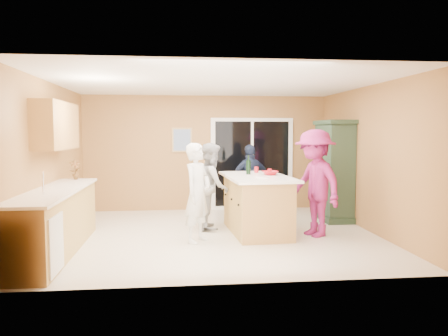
{
  "coord_description": "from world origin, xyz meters",
  "views": [
    {
      "loc": [
        -0.66,
        -7.43,
        1.77
      ],
      "look_at": [
        0.15,
        0.1,
        1.15
      ],
      "focal_mm": 35.0,
      "sensor_mm": 36.0,
      "label": 1
    }
  ],
  "objects": [
    {
      "name": "green_hutch",
      "position": [
        2.49,
        1.05,
        0.98
      ],
      "size": [
        0.58,
        1.09,
        2.01
      ],
      "color": "#233A26",
      "rests_on": "floor"
    },
    {
      "name": "serving_bowl",
      "position": [
        0.99,
        0.19,
        1.05
      ],
      "size": [
        0.31,
        0.31,
        0.07
      ],
      "primitive_type": "imported",
      "rotation": [
        0.0,
        0.0,
        0.06
      ],
      "color": "#AC131D",
      "rests_on": "kitchen_island"
    },
    {
      "name": "woman_magenta",
      "position": [
        1.67,
        -0.26,
        0.91
      ],
      "size": [
        1.06,
        1.34,
        1.82
      ],
      "primitive_type": "imported",
      "rotation": [
        0.0,
        0.0,
        -1.2
      ],
      "color": "#8A1E5F",
      "rests_on": "floor"
    },
    {
      "name": "sliding_door",
      "position": [
        1.05,
        2.46,
        1.05
      ],
      "size": [
        1.9,
        0.07,
        2.1
      ],
      "color": "white",
      "rests_on": "floor"
    },
    {
      "name": "wall_back",
      "position": [
        0.0,
        2.5,
        1.3
      ],
      "size": [
        5.5,
        0.1,
        2.6
      ],
      "primitive_type": "cube",
      "color": "tan",
      "rests_on": "ground"
    },
    {
      "name": "wall_left",
      "position": [
        -2.75,
        0.0,
        1.3
      ],
      "size": [
        0.1,
        5.0,
        2.6
      ],
      "primitive_type": "cube",
      "color": "tan",
      "rests_on": "ground"
    },
    {
      "name": "upper_cabinets",
      "position": [
        -2.58,
        -0.2,
        1.88
      ],
      "size": [
        0.35,
        1.6,
        0.75
      ],
      "primitive_type": "cube",
      "color": "#B58F46",
      "rests_on": "wall_left"
    },
    {
      "name": "woman_white",
      "position": [
        -0.34,
        -0.48,
        0.8
      ],
      "size": [
        0.64,
        0.7,
        1.6
      ],
      "primitive_type": "imported",
      "rotation": [
        0.0,
        0.0,
        0.98
      ],
      "color": "white",
      "rests_on": "floor"
    },
    {
      "name": "tulip_vase",
      "position": [
        -2.45,
        0.45,
        1.12
      ],
      "size": [
        0.22,
        0.18,
        0.35
      ],
      "primitive_type": "imported",
      "rotation": [
        0.0,
        0.0,
        0.34
      ],
      "color": "#A51510",
      "rests_on": "left_cabinet_run"
    },
    {
      "name": "kitchen_island",
      "position": [
        0.73,
        0.08,
        0.47
      ],
      "size": [
        1.16,
        1.99,
        1.01
      ],
      "rotation": [
        0.0,
        0.0,
        0.06
      ],
      "color": "#B58F46",
      "rests_on": "floor"
    },
    {
      "name": "tumbler_far",
      "position": [
        0.82,
        0.64,
        1.07
      ],
      "size": [
        0.08,
        0.08,
        0.11
      ],
      "primitive_type": "cylinder",
      "rotation": [
        0.0,
        0.0,
        -0.03
      ],
      "color": "#AC131D",
      "rests_on": "kitchen_island"
    },
    {
      "name": "wall_front",
      "position": [
        0.0,
        -2.5,
        1.3
      ],
      "size": [
        5.5,
        0.1,
        2.6
      ],
      "primitive_type": "cube",
      "color": "tan",
      "rests_on": "ground"
    },
    {
      "name": "wine_bottle",
      "position": [
        0.62,
        0.34,
        1.15
      ],
      "size": [
        0.08,
        0.08,
        0.35
      ],
      "rotation": [
        0.0,
        0.0,
        -0.28
      ],
      "color": "black",
      "rests_on": "kitchen_island"
    },
    {
      "name": "ceiling",
      "position": [
        0.0,
        0.0,
        2.6
      ],
      "size": [
        5.5,
        5.0,
        0.1
      ],
      "primitive_type": "cube",
      "color": "white",
      "rests_on": "wall_back"
    },
    {
      "name": "white_plate",
      "position": [
        0.77,
        -0.2,
        1.02
      ],
      "size": [
        0.29,
        0.29,
        0.02
      ],
      "primitive_type": "cylinder",
      "rotation": [
        0.0,
        0.0,
        -0.31
      ],
      "color": "white",
      "rests_on": "kitchen_island"
    },
    {
      "name": "floor",
      "position": [
        0.0,
        0.0,
        0.0
      ],
      "size": [
        5.5,
        5.5,
        0.0
      ],
      "primitive_type": "plane",
      "color": "beige",
      "rests_on": "ground"
    },
    {
      "name": "framed_picture",
      "position": [
        -0.55,
        2.48,
        1.6
      ],
      "size": [
        0.46,
        0.04,
        0.56
      ],
      "color": "tan",
      "rests_on": "wall_back"
    },
    {
      "name": "wall_right",
      "position": [
        2.75,
        0.0,
        1.3
      ],
      "size": [
        0.1,
        5.0,
        2.6
      ],
      "primitive_type": "cube",
      "color": "tan",
      "rests_on": "ground"
    },
    {
      "name": "left_cabinet_run",
      "position": [
        -2.45,
        -1.05,
        0.46
      ],
      "size": [
        0.65,
        3.05,
        1.24
      ],
      "color": "#B58F46",
      "rests_on": "floor"
    },
    {
      "name": "tumbler_near",
      "position": [
        0.98,
        0.19,
        1.07
      ],
      "size": [
        0.09,
        0.09,
        0.11
      ],
      "primitive_type": "cylinder",
      "rotation": [
        0.0,
        0.0,
        -0.22
      ],
      "color": "#AC131D",
      "rests_on": "kitchen_island"
    },
    {
      "name": "woman_navy",
      "position": [
        0.85,
        1.48,
        0.76
      ],
      "size": [
        0.95,
        0.55,
        1.52
      ],
      "primitive_type": "imported",
      "rotation": [
        0.0,
        0.0,
        3.36
      ],
      "color": "#181F36",
      "rests_on": "floor"
    },
    {
      "name": "woman_grey",
      "position": [
        -0.04,
        0.51,
        0.79
      ],
      "size": [
        0.6,
        0.77,
        1.58
      ],
      "primitive_type": "imported",
      "rotation": [
        0.0,
        0.0,
        1.57
      ],
      "color": "#A8A9AB",
      "rests_on": "floor"
    }
  ]
}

